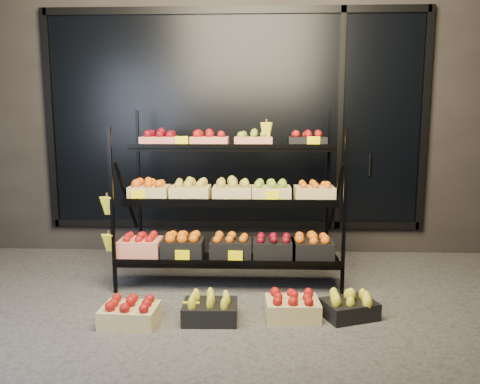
{
  "coord_description": "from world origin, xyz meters",
  "views": [
    {
      "loc": [
        0.26,
        -3.85,
        1.57
      ],
      "look_at": [
        0.1,
        0.55,
        0.88
      ],
      "focal_mm": 35.0,
      "sensor_mm": 36.0,
      "label": 1
    }
  ],
  "objects_px": {
    "display_rack": "(229,201)",
    "floor_crate_left": "(130,312)",
    "floor_crate_midright": "(292,305)",
    "floor_crate_midleft": "(210,309)"
  },
  "relations": [
    {
      "from": "floor_crate_midleft",
      "to": "floor_crate_midright",
      "type": "xyz_separation_m",
      "value": [
        0.65,
        0.09,
        -0.0
      ]
    },
    {
      "from": "display_rack",
      "to": "floor_crate_left",
      "type": "distance_m",
      "value": 1.46
    },
    {
      "from": "display_rack",
      "to": "floor_crate_left",
      "type": "height_order",
      "value": "display_rack"
    },
    {
      "from": "floor_crate_midleft",
      "to": "display_rack",
      "type": "bearing_deg",
      "value": 83.42
    },
    {
      "from": "floor_crate_left",
      "to": "floor_crate_midleft",
      "type": "xyz_separation_m",
      "value": [
        0.61,
        0.09,
        0.0
      ]
    },
    {
      "from": "floor_crate_left",
      "to": "floor_crate_midright",
      "type": "xyz_separation_m",
      "value": [
        1.26,
        0.18,
        -0.0
      ]
    },
    {
      "from": "display_rack",
      "to": "floor_crate_midright",
      "type": "bearing_deg",
      "value": -58.04
    },
    {
      "from": "floor_crate_left",
      "to": "floor_crate_midright",
      "type": "distance_m",
      "value": 1.28
    },
    {
      "from": "floor_crate_midright",
      "to": "floor_crate_midleft",
      "type": "bearing_deg",
      "value": -174.66
    },
    {
      "from": "floor_crate_midleft",
      "to": "floor_crate_midright",
      "type": "distance_m",
      "value": 0.66
    }
  ]
}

